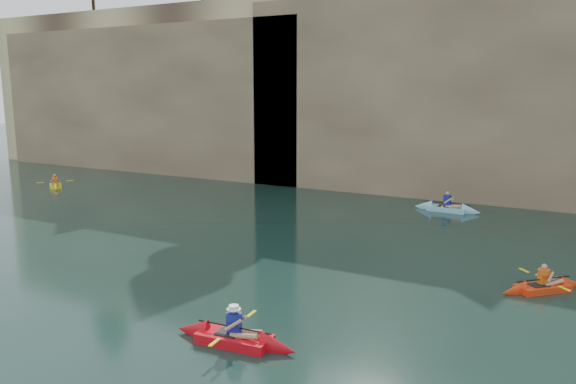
% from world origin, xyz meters
% --- Properties ---
extents(ground, '(160.00, 160.00, 0.00)m').
position_xyz_m(ground, '(0.00, 0.00, 0.00)').
color(ground, black).
rests_on(ground, ground).
extents(cliff, '(70.00, 16.00, 12.00)m').
position_xyz_m(cliff, '(0.00, 30.00, 6.00)').
color(cliff, '#CBB77C').
rests_on(cliff, ground).
extents(cliff_slab_west, '(26.00, 2.40, 10.56)m').
position_xyz_m(cliff_slab_west, '(-20.00, 22.60, 5.28)').
color(cliff_slab_west, tan).
rests_on(cliff_slab_west, ground).
extents(cliff_slab_center, '(24.00, 2.40, 11.40)m').
position_xyz_m(cliff_slab_center, '(2.00, 22.60, 5.70)').
color(cliff_slab_center, tan).
rests_on(cliff_slab_center, ground).
extents(sea_cave_west, '(4.50, 1.00, 4.00)m').
position_xyz_m(sea_cave_west, '(-18.00, 21.95, 2.00)').
color(sea_cave_west, black).
rests_on(sea_cave_west, ground).
extents(sea_cave_center, '(3.50, 1.00, 3.20)m').
position_xyz_m(sea_cave_center, '(-4.00, 21.95, 1.60)').
color(sea_cave_center, black).
rests_on(sea_cave_center, ground).
extents(main_kayaker, '(3.23, 2.18, 1.18)m').
position_xyz_m(main_kayaker, '(1.52, 1.91, 0.16)').
color(main_kayaker, red).
rests_on(main_kayaker, ground).
extents(kayaker_red_far, '(2.47, 2.47, 1.04)m').
position_xyz_m(kayaker_red_far, '(7.65, 9.22, 0.13)').
color(kayaker_red_far, red).
rests_on(kayaker_red_far, ground).
extents(kayaker_yellow, '(2.38, 2.03, 1.03)m').
position_xyz_m(kayaker_yellow, '(-19.89, 14.40, 0.13)').
color(kayaker_yellow, yellow).
rests_on(kayaker_yellow, ground).
extents(kayaker_ltblue_mid, '(3.24, 2.42, 1.23)m').
position_xyz_m(kayaker_ltblue_mid, '(2.59, 19.00, 0.15)').
color(kayaker_ltblue_mid, '#8AD0E7').
rests_on(kayaker_ltblue_mid, ground).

